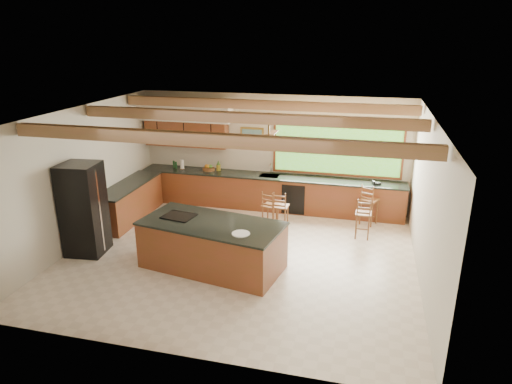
# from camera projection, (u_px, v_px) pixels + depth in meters

# --- Properties ---
(ground) EXTENTS (7.20, 7.20, 0.00)m
(ground) POSITION_uv_depth(u_px,v_px,m) (240.00, 256.00, 9.66)
(ground) COLOR beige
(ground) RESTS_ON ground
(room_shell) EXTENTS (7.27, 6.54, 3.02)m
(room_shell) POSITION_uv_depth(u_px,v_px,m) (239.00, 147.00, 9.57)
(room_shell) COLOR beige
(room_shell) RESTS_ON ground
(counter_run) EXTENTS (7.12, 3.10, 1.22)m
(counter_run) POSITION_uv_depth(u_px,v_px,m) (236.00, 194.00, 12.00)
(counter_run) COLOR brown
(counter_run) RESTS_ON ground
(island) EXTENTS (2.97, 1.77, 0.99)m
(island) POSITION_uv_depth(u_px,v_px,m) (212.00, 245.00, 9.06)
(island) COLOR brown
(island) RESTS_ON ground
(refrigerator) EXTENTS (0.84, 0.82, 1.97)m
(refrigerator) POSITION_uv_depth(u_px,v_px,m) (84.00, 209.00, 9.54)
(refrigerator) COLOR black
(refrigerator) RESTS_ON ground
(bar_stool_a) EXTENTS (0.42, 0.42, 0.97)m
(bar_stool_a) POSITION_uv_depth(u_px,v_px,m) (270.00, 207.00, 10.82)
(bar_stool_a) COLOR brown
(bar_stool_a) RESTS_ON ground
(bar_stool_b) EXTENTS (0.36, 0.36, 0.98)m
(bar_stool_b) POSITION_uv_depth(u_px,v_px,m) (280.00, 207.00, 10.75)
(bar_stool_b) COLOR brown
(bar_stool_b) RESTS_ON ground
(bar_stool_c) EXTENTS (0.50, 0.50, 1.05)m
(bar_stool_c) POSITION_uv_depth(u_px,v_px,m) (370.00, 201.00, 11.05)
(bar_stool_c) COLOR brown
(bar_stool_c) RESTS_ON ground
(bar_stool_d) EXTENTS (0.36, 0.36, 0.98)m
(bar_stool_d) POSITION_uv_depth(u_px,v_px,m) (363.00, 215.00, 10.32)
(bar_stool_d) COLOR brown
(bar_stool_d) RESTS_ON ground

